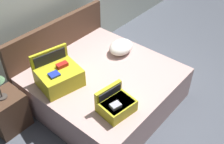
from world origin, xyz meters
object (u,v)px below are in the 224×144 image
Objects in this scene: hard_case_large at (59,75)px; nightstand at (8,112)px; pillow_near_headboard at (121,47)px; bed at (105,87)px; hard_case_medium at (116,105)px.

nightstand is (-0.64, 0.34, -0.39)m from hard_case_large.
pillow_near_headboard is at bearing 4.28° from hard_case_large.
hard_case_large is (-0.54, 0.31, 0.40)m from bed.
pillow_near_headboard is at bearing 44.09° from hard_case_medium.
bed is 0.67m from pillow_near_headboard.
hard_case_large is 1.11m from pillow_near_headboard.
pillow_near_headboard is at bearing -15.96° from nightstand.
hard_case_medium is 0.80× the size of nightstand.
hard_case_large is at bearing -27.98° from nightstand.
nightstand is at bearing 164.38° from hard_case_large.
nightstand is (-0.75, 1.21, -0.35)m from hard_case_medium.
nightstand is at bearing 164.04° from pillow_near_headboard.
bed is 3.40× the size of nightstand.
nightstand is at bearing 130.07° from hard_case_medium.
hard_case_medium reaches higher than nightstand.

